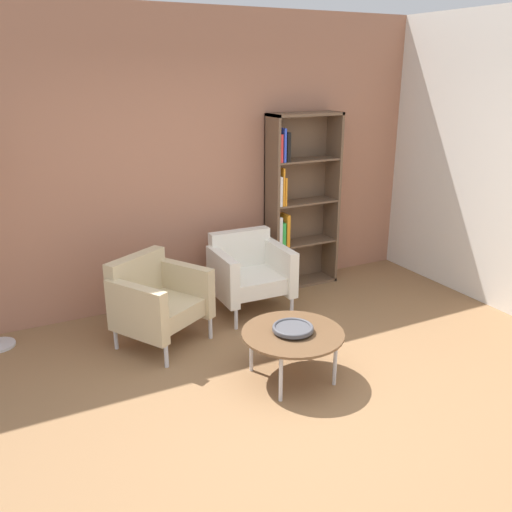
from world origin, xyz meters
TOP-DOWN VIEW (x-y plane):
  - ground_plane at (0.00, 0.00)m, footprint 8.32×8.32m
  - brick_back_panel at (0.00, 2.46)m, footprint 6.40×0.12m
  - bookshelf_tall at (1.32, 2.25)m, footprint 0.80×0.30m
  - coffee_table_low at (0.26, 0.52)m, footprint 0.80×0.80m
  - decorative_bowl at (0.26, 0.52)m, footprint 0.32×0.32m
  - armchair_corner_red at (0.54, 1.85)m, footprint 0.74×0.68m
  - armchair_by_bookshelf at (-0.50, 1.59)m, footprint 0.93×0.91m

SIDE VIEW (x-z plane):
  - ground_plane at x=0.00m, z-range 0.00..0.00m
  - coffee_table_low at x=0.26m, z-range 0.17..0.57m
  - armchair_corner_red at x=0.54m, z-range 0.02..0.80m
  - armchair_by_bookshelf at x=-0.50m, z-range 0.02..0.80m
  - decorative_bowl at x=0.26m, z-range 0.41..0.46m
  - bookshelf_tall at x=1.32m, z-range -0.05..1.85m
  - brick_back_panel at x=0.00m, z-range 0.00..2.90m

